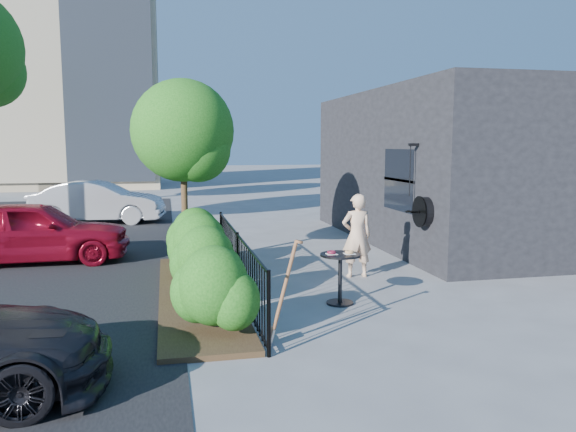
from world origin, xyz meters
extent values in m
plane|color=gray|center=(0.00, 0.00, 0.00)|extent=(120.00, 120.00, 0.00)
cube|color=black|center=(5.50, 4.50, 2.00)|extent=(6.00, 9.00, 4.00)
cube|color=black|center=(2.51, 2.40, 1.80)|extent=(0.04, 1.60, 1.40)
cube|color=black|center=(2.52, 2.40, 1.80)|extent=(0.05, 1.70, 0.06)
cylinder|color=black|center=(2.42, 0.90, 1.25)|extent=(0.18, 0.60, 0.60)
cylinder|color=black|center=(2.32, 0.90, 1.25)|extent=(0.03, 0.64, 0.64)
cube|color=black|center=(2.40, 1.40, 2.60)|extent=(0.25, 0.06, 0.06)
cylinder|color=black|center=(2.32, 1.40, 2.05)|extent=(0.02, 0.02, 1.05)
cylinder|color=black|center=(-1.50, -3.00, 0.55)|extent=(0.05, 0.05, 1.10)
cylinder|color=black|center=(-1.50, 0.00, 0.55)|extent=(0.05, 0.05, 1.10)
cylinder|color=black|center=(-1.50, 3.00, 0.55)|extent=(0.05, 0.05, 1.10)
cube|color=black|center=(-1.50, 0.00, 1.06)|extent=(0.03, 6.00, 0.03)
cube|color=black|center=(-1.50, 0.00, 0.10)|extent=(0.03, 6.00, 0.03)
cylinder|color=black|center=(-1.50, -2.90, 0.55)|extent=(0.02, 0.02, 1.04)
cylinder|color=black|center=(-1.50, -2.70, 0.55)|extent=(0.02, 0.02, 1.04)
cylinder|color=black|center=(-1.50, -2.50, 0.55)|extent=(0.02, 0.02, 1.04)
cylinder|color=black|center=(-1.50, -2.30, 0.55)|extent=(0.02, 0.02, 1.04)
cylinder|color=black|center=(-1.50, -2.10, 0.55)|extent=(0.02, 0.02, 1.04)
cylinder|color=black|center=(-1.50, -1.90, 0.55)|extent=(0.02, 0.02, 1.04)
cylinder|color=black|center=(-1.50, -1.70, 0.55)|extent=(0.02, 0.02, 1.04)
cylinder|color=black|center=(-1.50, -1.50, 0.55)|extent=(0.02, 0.02, 1.04)
cylinder|color=black|center=(-1.50, -1.30, 0.55)|extent=(0.02, 0.02, 1.04)
cylinder|color=black|center=(-1.50, -1.10, 0.55)|extent=(0.02, 0.02, 1.04)
cylinder|color=black|center=(-1.50, -0.90, 0.55)|extent=(0.02, 0.02, 1.04)
cylinder|color=black|center=(-1.50, -0.70, 0.55)|extent=(0.02, 0.02, 1.04)
cylinder|color=black|center=(-1.50, -0.50, 0.55)|extent=(0.02, 0.02, 1.04)
cylinder|color=black|center=(-1.50, -0.30, 0.55)|extent=(0.02, 0.02, 1.04)
cylinder|color=black|center=(-1.50, -0.10, 0.55)|extent=(0.02, 0.02, 1.04)
cylinder|color=black|center=(-1.50, 0.10, 0.55)|extent=(0.02, 0.02, 1.04)
cylinder|color=black|center=(-1.50, 0.30, 0.55)|extent=(0.02, 0.02, 1.04)
cylinder|color=black|center=(-1.50, 0.50, 0.55)|extent=(0.02, 0.02, 1.04)
cylinder|color=black|center=(-1.50, 0.70, 0.55)|extent=(0.02, 0.02, 1.04)
cylinder|color=black|center=(-1.50, 0.90, 0.55)|extent=(0.02, 0.02, 1.04)
cylinder|color=black|center=(-1.50, 1.10, 0.55)|extent=(0.02, 0.02, 1.04)
cylinder|color=black|center=(-1.50, 1.30, 0.55)|extent=(0.02, 0.02, 1.04)
cylinder|color=black|center=(-1.50, 1.50, 0.55)|extent=(0.02, 0.02, 1.04)
cylinder|color=black|center=(-1.50, 1.70, 0.55)|extent=(0.02, 0.02, 1.04)
cylinder|color=black|center=(-1.50, 1.90, 0.55)|extent=(0.02, 0.02, 1.04)
cylinder|color=black|center=(-1.50, 2.10, 0.55)|extent=(0.02, 0.02, 1.04)
cylinder|color=black|center=(-1.50, 2.30, 0.55)|extent=(0.02, 0.02, 1.04)
cylinder|color=black|center=(-1.50, 2.50, 0.55)|extent=(0.02, 0.02, 1.04)
cylinder|color=black|center=(-1.50, 2.70, 0.55)|extent=(0.02, 0.02, 1.04)
cylinder|color=black|center=(-1.50, 2.90, 0.55)|extent=(0.02, 0.02, 1.04)
cube|color=#382616|center=(-2.20, 0.00, 0.04)|extent=(1.30, 6.00, 0.08)
ellipsoid|color=#185513|center=(-2.10, -2.20, 0.70)|extent=(1.10, 1.10, 1.24)
ellipsoid|color=#185513|center=(-2.10, -0.60, 0.70)|extent=(1.10, 1.10, 1.24)
ellipsoid|color=#185513|center=(-2.10, 0.90, 0.70)|extent=(1.10, 1.10, 1.24)
ellipsoid|color=#185513|center=(-2.10, 2.30, 0.70)|extent=(1.10, 1.10, 1.24)
cylinder|color=#3F2B19|center=(-2.30, 2.80, 1.20)|extent=(0.14, 0.14, 2.40)
sphere|color=#185513|center=(-2.30, 2.80, 2.84)|extent=(2.20, 2.20, 2.20)
sphere|color=#185513|center=(-2.00, 2.60, 2.51)|extent=(1.43, 1.43, 1.43)
cylinder|color=black|center=(0.06, -0.96, 0.82)|extent=(0.67, 0.67, 0.03)
cylinder|color=black|center=(0.06, -0.96, 0.41)|extent=(0.07, 0.07, 0.80)
cylinder|color=black|center=(0.06, -0.96, 0.02)|extent=(0.44, 0.44, 0.03)
cube|color=white|center=(-0.08, -0.94, 0.84)|extent=(0.18, 0.18, 0.01)
cube|color=white|center=(0.21, -0.98, 0.84)|extent=(0.18, 0.18, 0.01)
torus|color=#4C0C1A|center=(-0.08, -0.94, 0.87)|extent=(0.15, 0.15, 0.05)
torus|color=tan|center=(0.21, -0.98, 0.87)|extent=(0.15, 0.15, 0.05)
imported|color=beige|center=(0.96, 0.80, 0.83)|extent=(0.61, 0.42, 1.65)
cylinder|color=brown|center=(-1.22, -2.60, 0.76)|extent=(0.37, 0.05, 1.25)
cube|color=gray|center=(-1.40, -2.60, 0.10)|extent=(0.09, 0.18, 0.26)
cylinder|color=brown|center=(-1.03, -2.60, 1.36)|extent=(0.11, 0.10, 0.06)
imported|color=maroon|center=(-5.59, 3.60, 0.70)|extent=(4.13, 1.71, 1.40)
imported|color=#ACADB1|center=(-4.90, 9.91, 0.70)|extent=(4.41, 2.05, 1.40)
camera|label=1|loc=(-2.69, -9.54, 2.61)|focal=35.00mm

